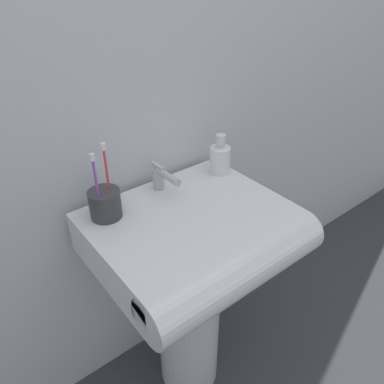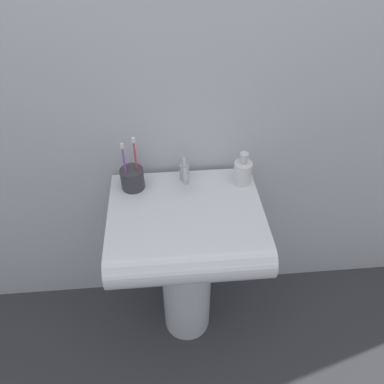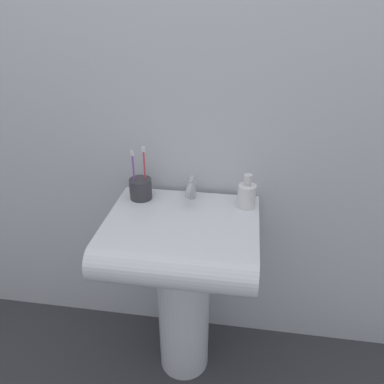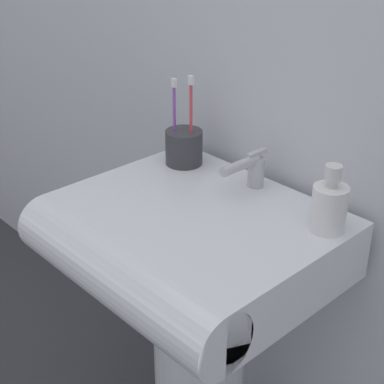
{
  "view_description": "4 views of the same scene",
  "coord_description": "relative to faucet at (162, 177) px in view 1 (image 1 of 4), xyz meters",
  "views": [
    {
      "loc": [
        -0.53,
        -0.69,
        1.4
      ],
      "look_at": [
        -0.0,
        -0.02,
        0.85
      ],
      "focal_mm": 35.0,
      "sensor_mm": 36.0,
      "label": 1
    },
    {
      "loc": [
        -0.06,
        -0.98,
        1.7
      ],
      "look_at": [
        0.03,
        0.03,
        0.82
      ],
      "focal_mm": 35.0,
      "sensor_mm": 36.0,
      "label": 2
    },
    {
      "loc": [
        0.21,
        -1.14,
        1.51
      ],
      "look_at": [
        0.03,
        0.01,
        0.88
      ],
      "focal_mm": 35.0,
      "sensor_mm": 36.0,
      "label": 3
    },
    {
      "loc": [
        0.76,
        -0.74,
        1.36
      ],
      "look_at": [
        -0.04,
        0.01,
        0.79
      ],
      "focal_mm": 55.0,
      "sensor_mm": 36.0,
      "label": 4
    }
  ],
  "objects": [
    {
      "name": "toothbrush_cup",
      "position": [
        -0.2,
        -0.01,
        -0.0
      ],
      "size": [
        0.09,
        0.09,
        0.22
      ],
      "color": "#38383D",
      "rests_on": "sink_basin"
    },
    {
      "name": "ground_plane",
      "position": [
        -0.01,
        -0.14,
        -0.82
      ],
      "size": [
        6.0,
        6.0,
        0.0
      ],
      "primitive_type": "plane",
      "color": "#38383D",
      "rests_on": "ground"
    },
    {
      "name": "soap_bottle",
      "position": [
        0.22,
        -0.02,
        0.0
      ],
      "size": [
        0.07,
        0.07,
        0.14
      ],
      "color": "white",
      "rests_on": "sink_basin"
    },
    {
      "name": "sink_basin",
      "position": [
        -0.01,
        -0.19,
        -0.11
      ],
      "size": [
        0.56,
        0.48,
        0.13
      ],
      "color": "white",
      "rests_on": "sink_pedestal"
    },
    {
      "name": "wall_back",
      "position": [
        -0.01,
        0.11,
        0.38
      ],
      "size": [
        5.0,
        0.05,
        2.4
      ],
      "primitive_type": "cube",
      "color": "silver",
      "rests_on": "ground"
    },
    {
      "name": "faucet",
      "position": [
        0.0,
        0.0,
        0.0
      ],
      "size": [
        0.04,
        0.13,
        0.08
      ],
      "color": "#B7B7BC",
      "rests_on": "sink_basin"
    },
    {
      "name": "sink_pedestal",
      "position": [
        -0.01,
        -0.14,
        -0.5
      ],
      "size": [
        0.22,
        0.22,
        0.64
      ],
      "primitive_type": "cylinder",
      "color": "white",
      "rests_on": "ground"
    }
  ]
}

